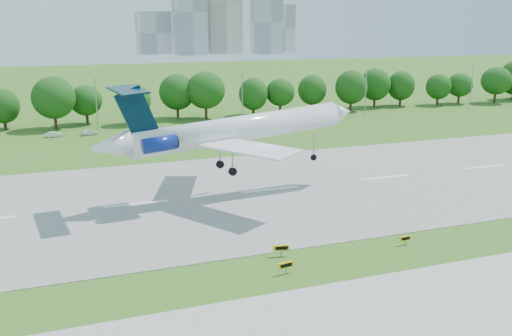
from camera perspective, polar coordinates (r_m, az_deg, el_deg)
name	(u,v)px	position (r m, az deg, el deg)	size (l,w,h in m)	color
ground	(353,251)	(64.62, 9.72, -8.17)	(600.00, 600.00, 0.00)	#38671B
runway	(270,190)	(85.84, 1.45, -2.19)	(400.00, 45.00, 0.08)	gray
taxiway	(463,331)	(51.44, 20.02, -15.05)	(400.00, 23.00, 0.08)	#ADADA8
tree_line	(174,96)	(147.76, -8.22, 7.14)	(288.40, 8.40, 10.40)	#382314
light_poles	(172,101)	(137.53, -8.36, 6.66)	(175.90, 0.25, 12.19)	gray
skyline	(218,14)	(460.95, -3.87, 15.15)	(127.00, 52.00, 80.00)	#B2B2B7
airliner	(226,130)	(81.16, -2.98, 3.83)	(40.46, 29.26, 13.12)	white
taxi_sign_left	(286,265)	(58.04, 3.02, -9.68)	(1.77, 0.44, 1.24)	gray
taxi_sign_centre	(281,248)	(62.06, 2.52, -8.00)	(1.81, 0.53, 1.27)	gray
taxi_sign_right	(405,238)	(67.22, 14.70, -6.83)	(1.49, 0.25, 1.04)	gray
service_vehicle_a	(54,134)	(132.76, -19.57, 3.19)	(1.25, 3.58, 1.18)	silver
service_vehicle_b	(89,132)	(132.60, -16.31, 3.44)	(1.46, 3.63, 1.24)	silver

